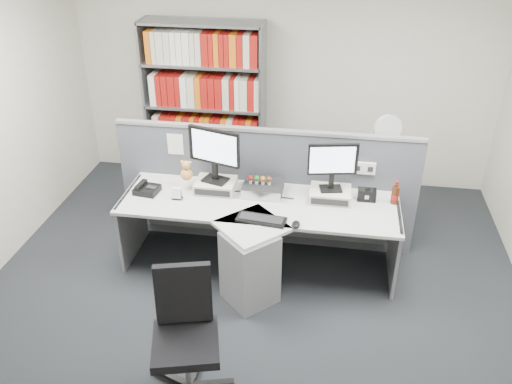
% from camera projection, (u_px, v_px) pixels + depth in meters
% --- Properties ---
extents(ground, '(5.50, 5.50, 0.00)m').
position_uv_depth(ground, '(244.00, 321.00, 4.66)').
color(ground, '#25282B').
rests_on(ground, ground).
extents(room_shell, '(5.04, 5.54, 2.72)m').
position_uv_depth(room_shell, '(241.00, 129.00, 3.78)').
color(room_shell, beige).
rests_on(room_shell, ground).
extents(partition, '(3.00, 0.08, 1.27)m').
position_uv_depth(partition, '(266.00, 186.00, 5.41)').
color(partition, '#4E5059').
rests_on(partition, ground).
extents(desk, '(2.60, 1.20, 0.72)m').
position_uv_depth(desk, '(255.00, 239.00, 4.95)').
color(desk, beige).
rests_on(desk, ground).
extents(monitor_riser_left, '(0.38, 0.31, 0.10)m').
position_uv_depth(monitor_riser_left, '(216.00, 185.00, 5.18)').
color(monitor_riser_left, beige).
rests_on(monitor_riser_left, desk).
extents(monitor_riser_right, '(0.38, 0.31, 0.10)m').
position_uv_depth(monitor_riser_right, '(330.00, 194.00, 5.03)').
color(monitor_riser_right, beige).
rests_on(monitor_riser_right, desk).
extents(monitor_left, '(0.51, 0.23, 0.53)m').
position_uv_depth(monitor_left, '(214.00, 151.00, 5.00)').
color(monitor_left, black).
rests_on(monitor_left, monitor_riser_left).
extents(monitor_right, '(0.45, 0.18, 0.46)m').
position_uv_depth(monitor_right, '(333.00, 163.00, 4.87)').
color(monitor_right, black).
rests_on(monitor_right, monitor_riser_right).
extents(desktop_pc, '(0.37, 0.33, 0.10)m').
position_uv_depth(desktop_pc, '(263.00, 188.00, 5.14)').
color(desktop_pc, black).
rests_on(desktop_pc, desk).
extents(figurines, '(0.23, 0.05, 0.09)m').
position_uv_depth(figurines, '(260.00, 179.00, 5.08)').
color(figurines, beige).
rests_on(figurines, desktop_pc).
extents(keyboard, '(0.45, 0.22, 0.03)m').
position_uv_depth(keyboard, '(261.00, 219.00, 4.72)').
color(keyboard, black).
rests_on(keyboard, desk).
extents(mouse, '(0.07, 0.11, 0.04)m').
position_uv_depth(mouse, '(296.00, 224.00, 4.63)').
color(mouse, black).
rests_on(mouse, desk).
extents(desk_phone, '(0.24, 0.22, 0.09)m').
position_uv_depth(desk_phone, '(147.00, 189.00, 5.15)').
color(desk_phone, black).
rests_on(desk_phone, desk).
extents(desk_calendar, '(0.10, 0.07, 0.12)m').
position_uv_depth(desk_calendar, '(177.00, 194.00, 5.03)').
color(desk_calendar, black).
rests_on(desk_calendar, desk).
extents(plush_toy, '(0.12, 0.12, 0.21)m').
position_uv_depth(plush_toy, '(187.00, 172.00, 5.13)').
color(plush_toy, '#D89148').
rests_on(plush_toy, monitor_riser_left).
extents(speaker, '(0.17, 0.09, 0.11)m').
position_uv_depth(speaker, '(367.00, 195.00, 5.01)').
color(speaker, black).
rests_on(speaker, desk).
extents(cola_bottle, '(0.07, 0.07, 0.23)m').
position_uv_depth(cola_bottle, '(395.00, 195.00, 4.94)').
color(cola_bottle, '#3F190A').
rests_on(cola_bottle, desk).
extents(shelving_unit, '(1.41, 0.40, 2.00)m').
position_uv_depth(shelving_unit, '(205.00, 109.00, 6.40)').
color(shelving_unit, slate).
rests_on(shelving_unit, ground).
extents(filing_cabinet, '(0.45, 0.61, 0.70)m').
position_uv_depth(filing_cabinet, '(380.00, 186.00, 6.04)').
color(filing_cabinet, slate).
rests_on(filing_cabinet, ground).
extents(desk_fan, '(0.30, 0.18, 0.51)m').
position_uv_depth(desk_fan, '(387.00, 131.00, 5.71)').
color(desk_fan, white).
rests_on(desk_fan, filing_cabinet).
extents(office_chair, '(0.65, 0.63, 0.98)m').
position_uv_depth(office_chair, '(185.00, 331.00, 3.82)').
color(office_chair, silver).
rests_on(office_chair, ground).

